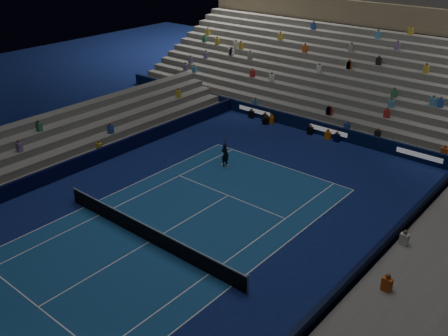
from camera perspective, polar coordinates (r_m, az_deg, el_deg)
name	(u,v)px	position (r m, az deg, el deg)	size (l,w,h in m)	color
ground	(149,242)	(26.68, -8.39, -8.22)	(90.00, 90.00, 0.00)	#0D1952
court_surface	(149,242)	(26.68, -8.39, -8.21)	(10.97, 23.77, 0.01)	navy
sponsor_barrier_far	(329,131)	(39.58, 11.73, 4.13)	(44.00, 0.25, 1.00)	black
sponsor_barrier_east	(313,320)	(21.51, 10.01, -16.46)	(0.25, 37.00, 1.00)	black
sponsor_barrier_west	(42,178)	(33.47, -19.71, -1.09)	(0.25, 37.00, 1.00)	black
grandstand_main	(386,69)	(46.87, 17.77, 10.57)	(44.00, 15.20, 11.20)	slate
grandstand_west	(12,157)	(36.13, -22.71, 1.13)	(5.00, 37.00, 2.50)	slate
tennis_net	(149,234)	(26.41, -8.46, -7.31)	(12.90, 0.10, 1.10)	#B2B2B7
tennis_player	(225,155)	(33.88, 0.12, 1.46)	(0.59, 0.39, 1.62)	black
broadcast_camera	(266,120)	(41.55, 4.74, 5.38)	(0.56, 0.96, 0.60)	black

